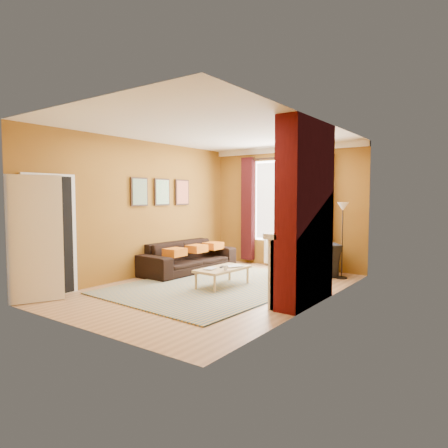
{
  "coord_description": "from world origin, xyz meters",
  "views": [
    {
      "loc": [
        4.25,
        -5.69,
        1.66
      ],
      "look_at": [
        0.0,
        0.25,
        1.15
      ],
      "focal_mm": 32.0,
      "sensor_mm": 36.0,
      "label": 1
    }
  ],
  "objects_px": {
    "armchair": "(309,259)",
    "coffee_table": "(223,270)",
    "sofa": "(189,257)",
    "wicker_stool": "(287,264)",
    "floor_lamp": "(343,219)"
  },
  "relations": [
    {
      "from": "armchair",
      "to": "wicker_stool",
      "type": "distance_m",
      "value": 0.54
    },
    {
      "from": "sofa",
      "to": "wicker_stool",
      "type": "xyz_separation_m",
      "value": [
        1.79,
        1.19,
        -0.14
      ]
    },
    {
      "from": "wicker_stool",
      "to": "floor_lamp",
      "type": "distance_m",
      "value": 1.56
    },
    {
      "from": "armchair",
      "to": "coffee_table",
      "type": "height_order",
      "value": "armchair"
    },
    {
      "from": "coffee_table",
      "to": "wicker_stool",
      "type": "height_order",
      "value": "wicker_stool"
    },
    {
      "from": "armchair",
      "to": "floor_lamp",
      "type": "height_order",
      "value": "floor_lamp"
    },
    {
      "from": "sofa",
      "to": "wicker_stool",
      "type": "height_order",
      "value": "sofa"
    },
    {
      "from": "sofa",
      "to": "wicker_stool",
      "type": "relative_size",
      "value": 5.8
    },
    {
      "from": "wicker_stool",
      "to": "floor_lamp",
      "type": "bearing_deg",
      "value": 4.07
    },
    {
      "from": "coffee_table",
      "to": "floor_lamp",
      "type": "relative_size",
      "value": 0.72
    },
    {
      "from": "coffee_table",
      "to": "sofa",
      "type": "bearing_deg",
      "value": 155.66
    },
    {
      "from": "armchair",
      "to": "floor_lamp",
      "type": "xyz_separation_m",
      "value": [
        0.66,
        0.1,
        0.87
      ]
    },
    {
      "from": "coffee_table",
      "to": "armchair",
      "type": "bearing_deg",
      "value": 69.51
    },
    {
      "from": "coffee_table",
      "to": "wicker_stool",
      "type": "distance_m",
      "value": 1.98
    },
    {
      "from": "wicker_stool",
      "to": "floor_lamp",
      "type": "height_order",
      "value": "floor_lamp"
    }
  ]
}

